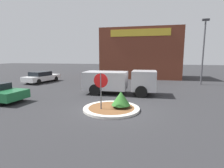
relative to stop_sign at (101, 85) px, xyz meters
The scene contains 8 objects.
ground_plane 1.65m from the stop_sign, 35.79° to the left, with size 120.00×120.00×0.00m, color #2D2D30.
traffic_island 1.58m from the stop_sign, 35.79° to the left, with size 3.27×3.27×0.13m.
stop_sign is the anchor object (origin of this frame).
island_shrub 1.44m from the stop_sign, 26.40° to the left, with size 1.10×1.10×0.94m.
utility_truck 4.78m from the stop_sign, 87.81° to the left, with size 5.84×2.33×1.95m.
storefront_building 17.42m from the stop_sign, 86.15° to the left, with size 11.00×6.07×6.92m.
parked_sedan_white 13.61m from the stop_sign, 137.33° to the left, with size 2.56×4.83×1.31m.
light_pole 14.27m from the stop_sign, 54.62° to the left, with size 0.70×0.30×6.95m.
Camera 1 is at (2.15, -9.57, 3.08)m, focal length 28.00 mm.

